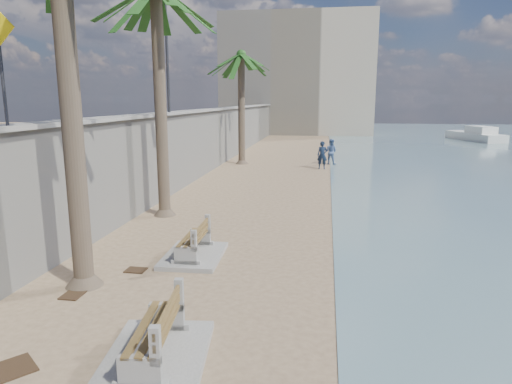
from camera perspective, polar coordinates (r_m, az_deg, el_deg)
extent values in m
plane|color=#8E7357|center=(8.62, -3.97, -17.36)|extent=(140.00, 140.00, 0.00)
cube|color=gray|center=(28.32, -5.45, 6.59)|extent=(0.45, 70.00, 3.50)
cube|color=gray|center=(28.22, -5.52, 10.23)|extent=(0.80, 70.00, 0.12)
cube|color=#B7AA93|center=(59.54, 5.32, 14.21)|extent=(18.00, 12.00, 14.00)
cube|color=gray|center=(7.98, -12.41, -19.65)|extent=(1.87, 2.51, 0.13)
cube|color=gray|center=(12.41, -7.77, -7.88)|extent=(1.55, 2.22, 0.12)
cylinder|color=brown|center=(10.51, -22.10, 8.97)|extent=(0.44, 0.44, 7.69)
cylinder|color=brown|center=(16.50, -11.85, 10.35)|extent=(0.42, 0.42, 7.78)
cylinder|color=brown|center=(29.73, -1.82, 10.15)|extent=(0.44, 0.44, 6.91)
cylinder|color=#2D2D33|center=(11.13, -29.22, 13.45)|extent=(0.07, 0.07, 2.40)
cylinder|color=#2D2D33|center=(20.61, -11.06, 16.74)|extent=(0.12, 0.12, 5.00)
imported|color=#132036|center=(27.94, 8.30, 4.83)|extent=(0.70, 0.48, 1.93)
imported|color=#455F8F|center=(30.08, 9.33, 5.16)|extent=(1.04, 0.91, 1.82)
cube|color=#382616|center=(8.56, -28.75, -18.98)|extent=(1.00, 1.02, 0.03)
cube|color=#382616|center=(10.84, -21.90, -11.83)|extent=(0.42, 0.53, 0.03)
cube|color=#382616|center=(11.82, -14.79, -9.42)|extent=(0.50, 0.40, 0.03)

